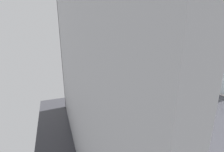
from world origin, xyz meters
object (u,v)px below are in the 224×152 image
at_px(toothbrush_cup, 85,78).
at_px(soap_dispenser, 104,75).
at_px(vanity_sink_left, 97,93).
at_px(toilet, 132,88).
at_px(shower_tray, 224,80).

xyz_separation_m(toothbrush_cup, soap_dispenser, (0.50, 0.01, 0.02)).
relative_size(vanity_sink_left, toilet, 0.69).
bearing_deg(toothbrush_cup, soap_dispenser, 1.12).
bearing_deg(vanity_sink_left, toilet, 0.05).
distance_m(vanity_sink_left, toilet, 0.95).
bearing_deg(vanity_sink_left, toothbrush_cup, 146.64).
relative_size(vanity_sink_left, shower_tray, 0.35).
bearing_deg(vanity_sink_left, shower_tray, -5.71).
distance_m(toilet, shower_tray, 3.02).
height_order(vanity_sink_left, shower_tray, shower_tray).
bearing_deg(soap_dispenser, toilet, -13.88).
bearing_deg(shower_tray, soap_dispenser, 171.27).
relative_size(vanity_sink_left, toothbrush_cup, 3.55).
xyz_separation_m(soap_dispenser, shower_tray, (3.68, -0.57, -0.37)).
relative_size(toothbrush_cup, soap_dispenser, 1.06).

